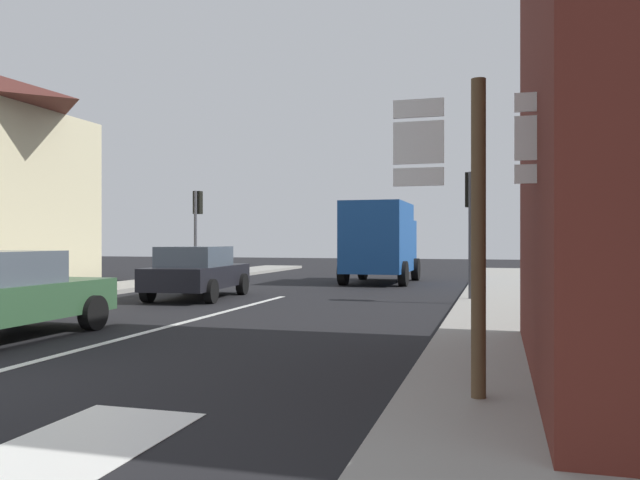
# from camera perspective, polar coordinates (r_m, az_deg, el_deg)

# --- Properties ---
(ground_plane) EXTENTS (80.00, 80.00, 0.00)m
(ground_plane) POSITION_cam_1_polar(r_m,az_deg,el_deg) (16.56, -5.70, -5.73)
(ground_plane) COLOR black
(sidewalk_right) EXTENTS (2.27, 44.00, 0.14)m
(sidewalk_right) POSITION_cam_1_polar(r_m,az_deg,el_deg) (13.43, 16.49, -6.77)
(sidewalk_right) COLOR gray
(sidewalk_right) RESTS_ON ground
(sidewalk_left) EXTENTS (2.27, 44.00, 0.14)m
(sidewalk_left) POSITION_cam_1_polar(r_m,az_deg,el_deg) (18.16, -26.75, -5.00)
(sidewalk_left) COLOR gray
(sidewalk_left) RESTS_ON ground
(lane_centre_stripe) EXTENTS (0.16, 12.00, 0.01)m
(lane_centre_stripe) POSITION_cam_1_polar(r_m,az_deg,el_deg) (12.94, -12.25, -7.31)
(lane_centre_stripe) COLOR silver
(lane_centre_stripe) RESTS_ON ground
(lane_turn_arrow) EXTENTS (1.20, 2.20, 0.01)m
(lane_turn_arrow) POSITION_cam_1_polar(r_m,az_deg,el_deg) (5.66, -21.11, -16.92)
(lane_turn_arrow) COLOR silver
(lane_turn_arrow) RESTS_ON ground
(sedan_far) EXTENTS (2.27, 4.34, 1.47)m
(sedan_far) POSITION_cam_1_polar(r_m,az_deg,el_deg) (18.12, -11.03, -2.82)
(sedan_far) COLOR black
(sedan_far) RESTS_ON ground
(delivery_truck) EXTENTS (2.50, 5.01, 3.05)m
(delivery_truck) POSITION_cam_1_polar(r_m,az_deg,el_deg) (24.26, 5.48, -0.00)
(delivery_truck) COLOR #19478C
(delivery_truck) RESTS_ON ground
(route_sign_post) EXTENTS (1.66, 0.14, 3.20)m
(route_sign_post) POSITION_cam_1_polar(r_m,az_deg,el_deg) (6.25, 14.14, 2.36)
(route_sign_post) COLOR brown
(route_sign_post) RESTS_ON ground
(traffic_light_far_left) EXTENTS (0.30, 0.49, 3.58)m
(traffic_light_far_left) POSITION_cam_1_polar(r_m,az_deg,el_deg) (25.26, -11.05, 2.26)
(traffic_light_far_left) COLOR #47474C
(traffic_light_far_left) RESTS_ON ground
(traffic_light_near_right) EXTENTS (0.30, 0.49, 3.41)m
(traffic_light_near_right) POSITION_cam_1_polar(r_m,az_deg,el_deg) (16.86, 13.50, 2.97)
(traffic_light_near_right) COLOR #47474C
(traffic_light_near_right) RESTS_ON ground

